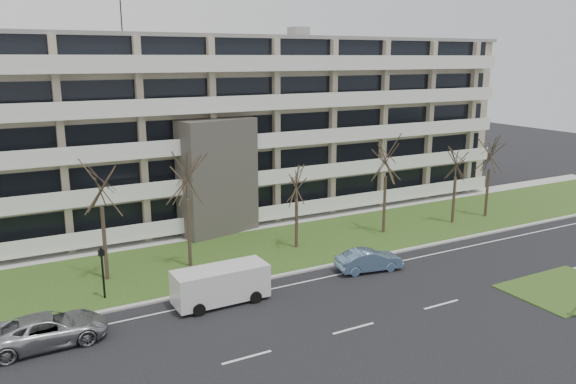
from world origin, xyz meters
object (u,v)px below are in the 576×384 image
white_van (222,282)px  pedestrian_signal (102,267)px  silver_pickup (48,329)px  blue_sedan (369,260)px

white_van → pedestrian_signal: bearing=147.2°
silver_pickup → white_van: (9.16, 0.45, 0.48)m
silver_pickup → blue_sedan: 19.38m
pedestrian_signal → silver_pickup: bearing=-150.3°
blue_sedan → pedestrian_signal: 16.46m
blue_sedan → pedestrian_signal: (-15.99, 3.70, 1.26)m
blue_sedan → white_van: 10.23m
silver_pickup → white_van: size_ratio=1.02×
silver_pickup → white_van: white_van is taller
silver_pickup → pedestrian_signal: (3.38, 4.12, 1.21)m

